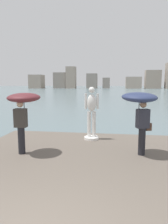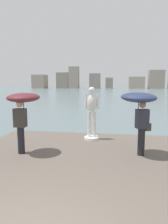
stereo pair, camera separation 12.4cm
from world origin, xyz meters
TOP-DOWN VIEW (x-y plane):
  - ground_plane at (0.00, 40.00)m, footprint 400.00×400.00m
  - pier at (0.00, 2.06)m, footprint 7.16×10.11m
  - statue_white_figure at (0.28, 6.10)m, footprint 0.60×0.60m
  - onlooker_left at (-1.70, 4.06)m, footprint 1.05×1.06m
  - onlooker_right at (1.97, 4.46)m, footprint 1.39×1.40m
  - distant_skyline at (2.07, 116.06)m, footprint 90.57×13.90m

SIDE VIEW (x-z plane):
  - ground_plane at x=0.00m, z-range 0.00..0.00m
  - pier at x=0.00m, z-range 0.00..0.40m
  - statue_white_figure at x=0.28m, z-range 0.36..2.50m
  - onlooker_left at x=-1.70m, z-range 1.00..3.00m
  - onlooker_right at x=1.97m, z-range 1.01..3.04m
  - distant_skyline at x=2.07m, z-range -1.88..11.92m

